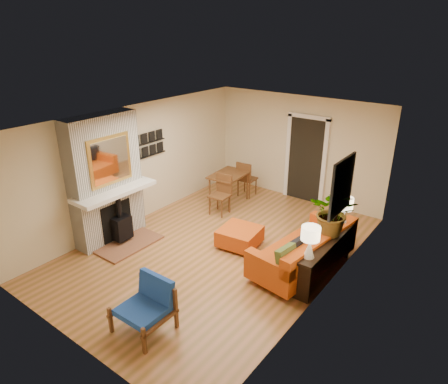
{
  "coord_description": "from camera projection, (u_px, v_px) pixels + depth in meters",
  "views": [
    {
      "loc": [
        4.27,
        -5.46,
        4.15
      ],
      "look_at": [
        0.0,
        0.2,
        1.15
      ],
      "focal_mm": 32.0,
      "sensor_mm": 36.0,
      "label": 1
    }
  ],
  "objects": [
    {
      "name": "lamp_near",
      "position": [
        310.0,
        238.0,
        6.21
      ],
      "size": [
        0.3,
        0.3,
        0.54
      ],
      "color": "white",
      "rests_on": "console_table"
    },
    {
      "name": "lamp_far",
      "position": [
        344.0,
        208.0,
        7.24
      ],
      "size": [
        0.3,
        0.3,
        0.54
      ],
      "color": "white",
      "rests_on": "console_table"
    },
    {
      "name": "dining_table",
      "position": [
        232.0,
        180.0,
        9.76
      ],
      "size": [
        0.82,
        1.76,
        0.94
      ],
      "color": "brown",
      "rests_on": "ground"
    },
    {
      "name": "console_table",
      "position": [
        325.0,
        248.0,
        6.89
      ],
      "size": [
        0.34,
        1.85,
        0.72
      ],
      "color": "black",
      "rests_on": "ground"
    },
    {
      "name": "ottoman",
      "position": [
        240.0,
        236.0,
        8.0
      ],
      "size": [
        0.84,
        0.84,
        0.38
      ],
      "color": "silver",
      "rests_on": "ground"
    },
    {
      "name": "blue_chair",
      "position": [
        148.0,
        302.0,
        5.79
      ],
      "size": [
        0.75,
        0.74,
        0.78
      ],
      "color": "brown",
      "rests_on": "ground"
    },
    {
      "name": "houseplant",
      "position": [
        334.0,
        212.0,
        6.86
      ],
      "size": [
        0.9,
        0.82,
        0.87
      ],
      "primitive_type": "imported",
      "rotation": [
        0.0,
        0.0,
        0.2
      ],
      "color": "#1E5919",
      "rests_on": "console_table"
    },
    {
      "name": "fireplace",
      "position": [
        107.0,
        183.0,
        7.89
      ],
      "size": [
        1.09,
        1.68,
        2.6
      ],
      "color": "white",
      "rests_on": "ground"
    },
    {
      "name": "sofa",
      "position": [
        307.0,
        251.0,
        7.18
      ],
      "size": [
        1.21,
        2.29,
        0.86
      ],
      "color": "silver",
      "rests_on": "ground"
    },
    {
      "name": "room_shell",
      "position": [
        309.0,
        161.0,
        9.12
      ],
      "size": [
        6.5,
        6.5,
        6.5
      ],
      "color": "#B57245",
      "rests_on": "ground"
    }
  ]
}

